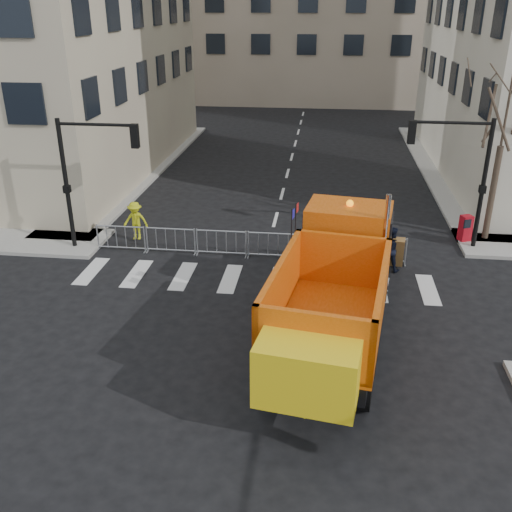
# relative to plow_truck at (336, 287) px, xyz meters

# --- Properties ---
(ground) EXTENTS (120.00, 120.00, 0.00)m
(ground) POSITION_rel_plow_truck_xyz_m (-2.67, -1.53, -1.92)
(ground) COLOR black
(ground) RESTS_ON ground
(sidewalk_back) EXTENTS (64.00, 5.00, 0.15)m
(sidewalk_back) POSITION_rel_plow_truck_xyz_m (-2.67, 6.97, -1.85)
(sidewalk_back) COLOR gray
(sidewalk_back) RESTS_ON ground
(traffic_light_left) EXTENTS (0.18, 0.18, 5.40)m
(traffic_light_left) POSITION_rel_plow_truck_xyz_m (-10.67, 5.97, 0.78)
(traffic_light_left) COLOR black
(traffic_light_left) RESTS_ON ground
(traffic_light_right) EXTENTS (0.18, 0.18, 5.40)m
(traffic_light_right) POSITION_rel_plow_truck_xyz_m (5.83, 7.97, 0.78)
(traffic_light_right) COLOR black
(traffic_light_right) RESTS_ON ground
(crowd_barriers) EXTENTS (12.60, 0.60, 1.10)m
(crowd_barriers) POSITION_rel_plow_truck_xyz_m (-3.42, 6.07, -1.37)
(crowd_barriers) COLOR #9EA0A5
(crowd_barriers) RESTS_ON ground
(street_tree) EXTENTS (3.00, 3.00, 7.50)m
(street_tree) POSITION_rel_plow_truck_xyz_m (6.53, 8.97, 1.83)
(street_tree) COLOR #382B21
(street_tree) RESTS_ON ground
(plow_truck) EXTENTS (4.70, 11.46, 4.32)m
(plow_truck) POSITION_rel_plow_truck_xyz_m (0.00, 0.00, 0.00)
(plow_truck) COLOR black
(plow_truck) RESTS_ON ground
(cop_a) EXTENTS (0.72, 0.61, 1.66)m
(cop_a) POSITION_rel_plow_truck_xyz_m (0.75, 5.47, -1.09)
(cop_a) COLOR black
(cop_a) RESTS_ON ground
(cop_b) EXTENTS (1.02, 0.90, 1.77)m
(cop_b) POSITION_rel_plow_truck_xyz_m (2.13, 5.47, -1.03)
(cop_b) COLOR black
(cop_b) RESTS_ON ground
(cop_c) EXTENTS (0.75, 1.19, 1.89)m
(cop_c) POSITION_rel_plow_truck_xyz_m (0.77, 5.47, -0.98)
(cop_c) COLOR black
(cop_c) RESTS_ON ground
(worker) EXTENTS (1.08, 0.64, 1.65)m
(worker) POSITION_rel_plow_truck_xyz_m (-8.31, 6.99, -0.95)
(worker) COLOR #B6B915
(worker) RESTS_ON sidewalk_back
(newspaper_box) EXTENTS (0.57, 0.55, 1.10)m
(newspaper_box) POSITION_rel_plow_truck_xyz_m (5.56, 8.54, -1.22)
(newspaper_box) COLOR #AE0D1A
(newspaper_box) RESTS_ON sidewalk_back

